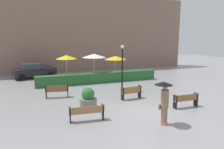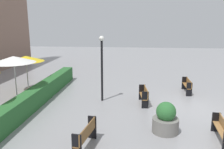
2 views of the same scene
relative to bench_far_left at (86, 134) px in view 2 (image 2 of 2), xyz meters
The scene contains 10 objects.
ground_plane 6.53m from the bench_far_left, 47.20° to the right, with size 60.00×60.00×0.00m, color gray.
bench_far_left is the anchor object (origin of this frame).
bench_near_right 8.81m from the bench_far_left, 34.46° to the right, with size 1.67×0.37×0.85m.
bench_mid_center 5.33m from the bench_far_left, 24.13° to the right, with size 1.53×0.49×0.90m.
bench_near_left 5.04m from the bench_far_left, 78.70° to the right, with size 1.86×0.49×0.82m.
planter_pot 3.32m from the bench_far_left, 61.92° to the right, with size 1.06×1.06×1.29m.
lamp_post 5.45m from the bench_far_left, ahead, with size 0.28×0.28×3.68m.
patio_umbrella_white 6.56m from the bench_far_left, 49.14° to the left, with size 2.26×2.26×2.66m.
patio_umbrella_yellow_far 8.55m from the bench_far_left, 38.93° to the left, with size 2.27×2.27×2.32m.
hedge_strip 5.60m from the bench_far_left, 40.35° to the left, with size 11.49×0.70×0.96m, color #28602D.
Camera 2 is at (-11.67, 3.10, 4.37)m, focal length 36.78 mm.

